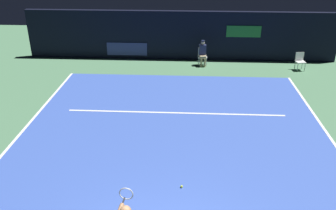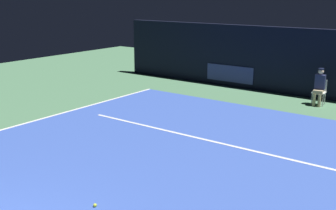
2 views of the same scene
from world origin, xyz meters
name	(u,v)px [view 1 (image 1 of 2)]	position (x,y,z in m)	size (l,w,h in m)	color
ground_plane	(173,143)	(0.00, 5.19, 0.00)	(32.63, 32.63, 0.00)	#4C7A56
court_surface	(173,143)	(0.00, 5.19, 0.01)	(10.61, 12.38, 0.01)	#3856B2
line_sideline_right	(17,138)	(-5.26, 5.19, 0.01)	(0.10, 12.38, 0.01)	white
line_service	(176,113)	(0.00, 7.35, 0.01)	(8.28, 0.10, 0.01)	white
back_wall	(180,36)	(0.00, 14.05, 1.30)	(16.58, 0.33, 2.60)	black
line_judge_on_chair	(203,53)	(1.18, 12.98, 0.69)	(0.48, 0.56, 1.32)	white
courtside_chair_near	(300,60)	(6.05, 12.60, 0.50)	(0.49, 0.47, 0.88)	white
tennis_ball	(182,187)	(0.33, 2.90, 0.05)	(0.07, 0.07, 0.07)	#CCE033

